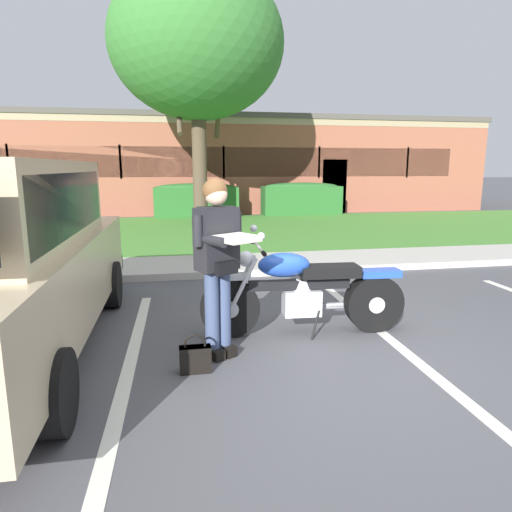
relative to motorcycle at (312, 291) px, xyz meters
name	(u,v)px	position (x,y,z in m)	size (l,w,h in m)	color
ground_plane	(332,358)	(0.00, -0.68, -0.48)	(140.00, 140.00, 0.00)	#4C4C51
curb_strip	(262,272)	(0.00, 2.76, -0.42)	(60.00, 0.20, 0.12)	#B7B2A8
concrete_walk	(253,263)	(0.00, 3.61, -0.44)	(60.00, 1.50, 0.08)	#B7B2A8
grass_lawn	(225,231)	(0.00, 8.11, -0.45)	(60.00, 7.50, 0.06)	#478433
stall_stripe_0	(130,364)	(-1.90, -0.48, -0.48)	(0.12, 4.40, 0.01)	silver
stall_stripe_1	(396,344)	(0.77, -0.48, -0.48)	(0.12, 4.40, 0.01)	silver
motorcycle	(312,291)	(0.00, 0.00, 0.00)	(2.24, 0.82, 1.18)	black
rider_person	(218,254)	(-1.05, -0.44, 0.53)	(0.60, 0.67, 1.70)	black
handbag	(195,357)	(-1.30, -0.74, -0.34)	(0.28, 0.13, 0.36)	black
shade_tree	(197,44)	(-0.58, 9.37, 4.77)	(5.01, 5.01, 7.40)	#4C3D2D
hedge_left	(196,200)	(-0.57, 11.87, 0.17)	(2.98, 0.90, 1.24)	#286028
hedge_center_left	(301,198)	(3.35, 11.87, 0.17)	(2.94, 0.90, 1.24)	#286028
brick_building	(213,165)	(0.53, 17.12, 1.43)	(22.18, 9.08, 3.82)	#93513D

